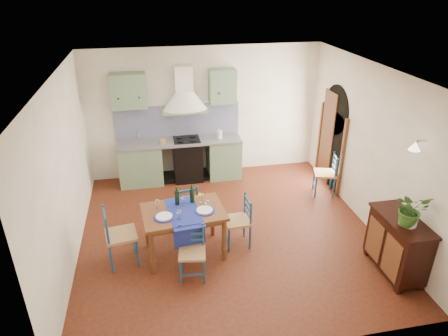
{
  "coord_description": "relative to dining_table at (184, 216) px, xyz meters",
  "views": [
    {
      "loc": [
        -1.17,
        -5.68,
        4.1
      ],
      "look_at": [
        -0.01,
        0.3,
        1.12
      ],
      "focal_mm": 32.0,
      "sensor_mm": 36.0,
      "label": 1
    }
  ],
  "objects": [
    {
      "name": "floor",
      "position": [
        0.79,
        0.42,
        -0.71
      ],
      "size": [
        5.0,
        5.0,
        0.0
      ],
      "primitive_type": "plane",
      "color": "#3F190D",
      "rests_on": "ground"
    },
    {
      "name": "back_wall",
      "position": [
        0.32,
        2.71,
        0.34
      ],
      "size": [
        5.0,
        0.96,
        2.8
      ],
      "color": "white",
      "rests_on": "ground"
    },
    {
      "name": "right_wall",
      "position": [
        3.28,
        0.7,
        0.63
      ],
      "size": [
        0.26,
        5.0,
        2.8
      ],
      "color": "white",
      "rests_on": "ground"
    },
    {
      "name": "left_wall",
      "position": [
        -1.71,
        0.42,
        0.69
      ],
      "size": [
        0.04,
        5.0,
        2.8
      ],
      "primitive_type": "cube",
      "color": "white",
      "rests_on": "ground"
    },
    {
      "name": "ceiling",
      "position": [
        0.79,
        0.42,
        2.1
      ],
      "size": [
        5.0,
        5.0,
        0.01
      ],
      "primitive_type": "cube",
      "color": "silver",
      "rests_on": "back_wall"
    },
    {
      "name": "dining_table",
      "position": [
        0.0,
        0.0,
        0.0
      ],
      "size": [
        1.33,
        1.02,
        1.12
      ],
      "color": "brown",
      "rests_on": "ground"
    },
    {
      "name": "chair_near",
      "position": [
        0.05,
        -0.55,
        -0.28
      ],
      "size": [
        0.44,
        0.44,
        0.83
      ],
      "color": "navy",
      "rests_on": "ground"
    },
    {
      "name": "chair_far",
      "position": [
        0.1,
        0.74,
        -0.26
      ],
      "size": [
        0.48,
        0.48,
        0.87
      ],
      "color": "navy",
      "rests_on": "ground"
    },
    {
      "name": "chair_left",
      "position": [
        -1.0,
        -0.05,
        -0.2
      ],
      "size": [
        0.52,
        0.52,
        0.98
      ],
      "color": "navy",
      "rests_on": "ground"
    },
    {
      "name": "chair_right",
      "position": [
        0.9,
        0.07,
        -0.25
      ],
      "size": [
        0.42,
        0.42,
        0.88
      ],
      "color": "navy",
      "rests_on": "ground"
    },
    {
      "name": "chair_spare",
      "position": [
        3.02,
        1.4,
        -0.25
      ],
      "size": [
        0.51,
        0.51,
        0.88
      ],
      "color": "navy",
      "rests_on": "ground"
    },
    {
      "name": "sideboard",
      "position": [
        3.05,
        -1.04,
        -0.2
      ],
      "size": [
        0.5,
        1.05,
        0.94
      ],
      "color": "black",
      "rests_on": "ground"
    },
    {
      "name": "potted_plant",
      "position": [
        3.03,
        -1.17,
        0.47
      ],
      "size": [
        0.45,
        0.39,
        0.49
      ],
      "primitive_type": "imported",
      "rotation": [
        0.0,
        0.0,
        -0.02
      ],
      "color": "#305A1F",
      "rests_on": "sideboard"
    }
  ]
}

